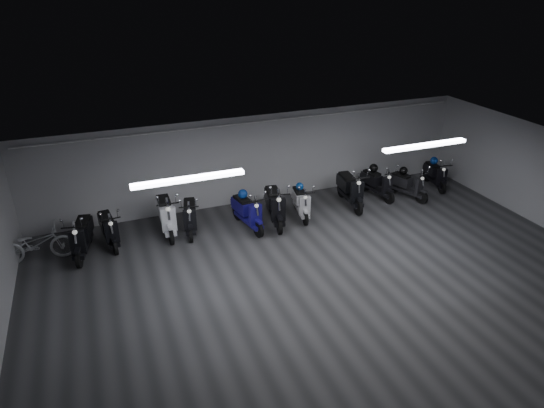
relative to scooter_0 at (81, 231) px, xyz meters
name	(u,v)px	position (x,y,z in m)	size (l,w,h in m)	color
floor	(331,283)	(5.40, -3.49, -0.70)	(14.00, 10.00, 0.01)	#323235
ceiling	(338,173)	(5.40, -3.49, 2.11)	(14.00, 10.00, 0.01)	gray
back_wall	(259,159)	(5.40, 1.52, 0.71)	(14.00, 0.01, 2.80)	#B0B0B3
front_wall	(507,397)	(5.40, -8.49, 0.71)	(14.00, 0.01, 2.80)	#B0B0B3
fluor_strip_left	(189,179)	(2.40, -2.49, 2.05)	(2.40, 0.18, 0.08)	white
fluor_strip_right	(425,145)	(8.40, -2.49, 2.05)	(2.40, 0.18, 0.08)	white
conduit	(260,121)	(5.40, 1.43, 1.93)	(0.05, 0.05, 13.60)	white
scooter_0	(81,231)	(0.00, 0.00, 0.00)	(0.62, 1.85, 1.38)	black
scooter_1	(108,224)	(0.68, 0.27, -0.05)	(0.57, 1.71, 1.27)	black
scooter_2	(166,209)	(2.23, 0.37, 0.05)	(0.66, 1.98, 1.48)	white
scooter_3	(190,211)	(2.86, 0.20, -0.04)	(0.58, 1.74, 1.30)	black
scooter_4	(247,207)	(4.43, -0.19, -0.01)	(0.61, 1.82, 1.35)	navy
scooter_5	(275,200)	(5.27, -0.18, 0.05)	(0.67, 2.00, 1.49)	black
scooter_6	(301,198)	(6.16, -0.07, -0.07)	(0.55, 1.66, 1.24)	silver
scooter_7	(351,184)	(7.90, 0.07, 0.04)	(0.66, 1.97, 1.46)	black
scooter_8	(378,179)	(9.03, 0.30, -0.05)	(0.58, 1.73, 1.28)	black
scooter_9	(409,181)	(9.92, -0.13, -0.08)	(0.55, 1.65, 1.23)	black
bicycle	(35,240)	(-1.10, 0.11, -0.10)	(0.64, 1.82, 1.18)	silver
scooter_10	(436,171)	(11.32, 0.27, -0.08)	(0.55, 1.64, 1.22)	black
helmet_0	(434,161)	(11.36, 0.50, 0.20)	(0.26, 0.26, 0.26)	#0E399C
helmet_1	(404,171)	(9.84, 0.09, 0.20)	(0.27, 0.27, 0.27)	black
helmet_2	(243,194)	(4.38, 0.06, 0.29)	(0.28, 0.28, 0.28)	navy
helmet_3	(300,186)	(6.20, 0.16, 0.19)	(0.24, 0.24, 0.24)	#0D4299
helmet_4	(374,168)	(9.00, 0.53, 0.25)	(0.28, 0.28, 0.28)	black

